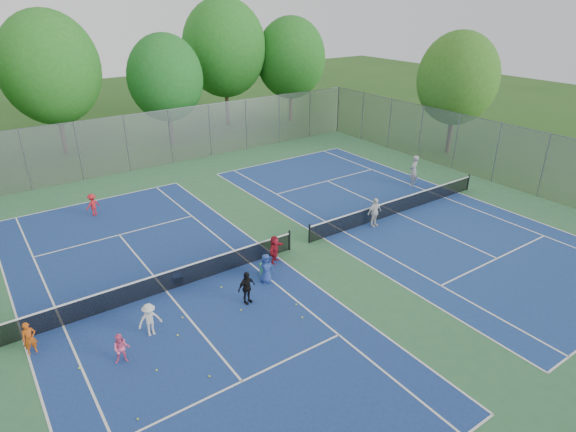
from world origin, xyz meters
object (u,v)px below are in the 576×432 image
object	(u,v)px
net_left	(165,282)
ball_crate	(177,279)
instructor	(414,171)
net_right	(398,206)
ball_hopper	(263,270)

from	to	relation	value
net_left	ball_crate	xyz separation A→B (m)	(0.67, 0.39, -0.29)
ball_crate	instructor	xyz separation A→B (m)	(17.47, 2.23, 0.85)
net_left	ball_crate	size ratio (longest dim) A/B	32.48
net_right	ball_crate	bearing A→B (deg)	178.31
net_left	ball_crate	bearing A→B (deg)	30.52
ball_hopper	instructor	world-z (taller)	instructor
net_right	ball_hopper	distance (m)	10.02
net_right	ball_crate	size ratio (longest dim) A/B	32.48
net_left	ball_hopper	bearing A→B (deg)	-17.69
ball_crate	ball_hopper	bearing A→B (deg)	-26.44
net_left	instructor	distance (m)	18.33
net_right	ball_hopper	xyz separation A→B (m)	(-9.94, -1.30, -0.16)
net_right	ball_crate	world-z (taller)	net_right
net_left	net_right	xyz separation A→B (m)	(14.00, 0.00, 0.00)
net_right	ball_crate	distance (m)	13.34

